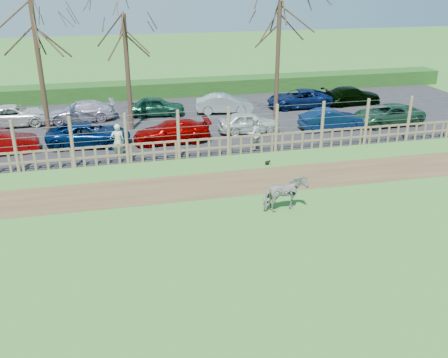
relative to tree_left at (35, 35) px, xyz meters
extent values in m
plane|color=#559444|center=(6.50, -12.50, -5.62)|extent=(120.00, 120.00, 0.00)
cube|color=brown|center=(6.50, -8.00, -5.61)|extent=(34.00, 2.80, 0.01)
cube|color=#232326|center=(6.50, 2.00, -5.60)|extent=(44.00, 13.00, 0.04)
cube|color=#1E4716|center=(6.50, 9.00, -5.07)|extent=(46.00, 2.00, 1.10)
cube|color=brown|center=(6.50, -4.50, -5.17)|extent=(30.00, 0.06, 0.10)
cube|color=brown|center=(6.50, -4.50, -4.67)|extent=(30.00, 0.06, 0.10)
cylinder|color=brown|center=(-1.00, -4.50, -4.37)|extent=(0.16, 0.16, 2.50)
cylinder|color=brown|center=(1.50, -4.50, -4.37)|extent=(0.16, 0.16, 2.50)
cylinder|color=brown|center=(4.00, -4.50, -4.37)|extent=(0.16, 0.16, 2.50)
cylinder|color=brown|center=(6.50, -4.50, -4.37)|extent=(0.16, 0.16, 2.50)
cylinder|color=brown|center=(9.00, -4.50, -4.37)|extent=(0.16, 0.16, 2.50)
cylinder|color=brown|center=(11.50, -4.50, -4.37)|extent=(0.16, 0.16, 2.50)
cylinder|color=brown|center=(14.00, -4.50, -4.37)|extent=(0.16, 0.16, 2.50)
cylinder|color=brown|center=(16.50, -4.50, -4.37)|extent=(0.16, 0.16, 2.50)
cylinder|color=brown|center=(19.00, -4.50, -4.37)|extent=(0.16, 0.16, 2.50)
cylinder|color=gray|center=(6.50, -4.50, -4.37)|extent=(30.00, 0.02, 0.02)
cylinder|color=gray|center=(6.50, -4.50, -3.97)|extent=(30.00, 0.02, 0.02)
cylinder|color=gray|center=(6.50, -4.50, -3.57)|extent=(30.00, 0.02, 0.02)
cylinder|color=gray|center=(6.50, -4.50, -3.22)|extent=(30.00, 0.02, 0.02)
cylinder|color=#3D2B1E|center=(0.00, 0.00, -1.87)|extent=(0.26, 0.26, 7.50)
cylinder|color=#3D2B1E|center=(4.50, 1.00, -2.37)|extent=(0.26, 0.26, 6.50)
cylinder|color=#3D2B1E|center=(13.50, 1.50, -2.12)|extent=(0.26, 0.26, 7.00)
imported|color=gray|center=(9.66, -11.09, -4.91)|extent=(1.77, 1.03, 1.40)
imported|color=beige|center=(3.60, -3.66, -4.71)|extent=(0.63, 0.42, 1.72)
imported|color=silver|center=(10.48, -4.03, -4.71)|extent=(1.00, 0.88, 1.72)
sphere|color=black|center=(10.51, -6.21, -5.51)|extent=(0.20, 0.20, 0.20)
sphere|color=black|center=(10.63, -6.21, -5.44)|extent=(0.10, 0.10, 0.10)
imported|color=#830304|center=(-2.17, -1.74, -4.98)|extent=(3.76, 1.64, 1.20)
imported|color=#031848|center=(2.14, -1.43, -4.98)|extent=(4.51, 2.44, 1.20)
imported|color=#920100|center=(6.49, -1.88, -4.98)|extent=(4.15, 1.71, 1.20)
imported|color=silver|center=(11.02, -1.15, -4.98)|extent=(3.59, 1.59, 1.20)
imported|color=#09214B|center=(15.81, -1.66, -4.98)|extent=(3.65, 1.31, 1.20)
imported|color=#234E32|center=(19.54, -1.49, -4.98)|extent=(4.41, 2.20, 1.20)
imported|color=white|center=(-2.27, 3.42, -4.98)|extent=(4.38, 2.13, 1.20)
imported|color=silver|center=(1.55, 3.45, -4.98)|extent=(4.22, 1.91, 1.20)
imported|color=#164831|center=(6.24, 3.62, -4.98)|extent=(3.65, 1.76, 1.20)
imported|color=#ADBAB4|center=(10.59, 3.32, -4.98)|extent=(3.78, 1.75, 1.20)
imported|color=#0A1B4C|center=(15.83, 3.49, -4.98)|extent=(4.38, 2.14, 1.20)
imported|color=black|center=(19.69, 3.51, -4.98)|extent=(4.25, 1.98, 1.20)
camera|label=1|loc=(3.43, -27.56, 3.10)|focal=40.00mm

